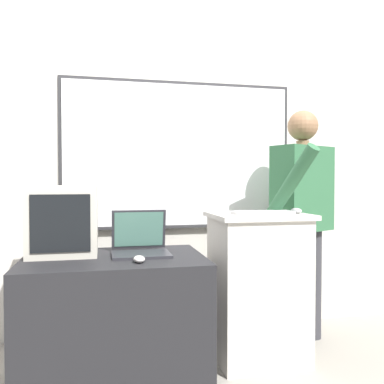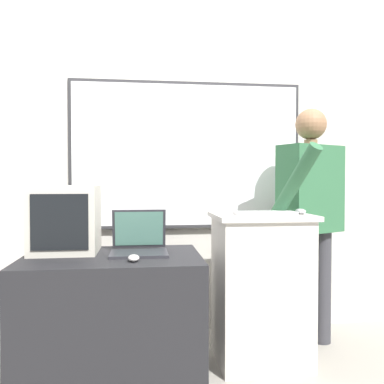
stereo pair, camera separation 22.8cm
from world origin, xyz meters
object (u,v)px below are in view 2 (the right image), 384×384
object	(u,v)px
crt_monitor	(66,219)
person_presenter	(311,209)
wireless_keyboard	(265,213)
computer_mouse_by_laptop	(134,258)
laptop	(139,241)
lectern_podium	(261,287)
computer_mouse_by_keyboard	(300,211)
side_desk	(113,320)

from	to	relation	value
crt_monitor	person_presenter	bearing A→B (deg)	7.84
wireless_keyboard	computer_mouse_by_laptop	xyz separation A→B (m)	(-0.80, -0.28, -0.21)
computer_mouse_by_laptop	crt_monitor	distance (m)	0.54
laptop	wireless_keyboard	bearing A→B (deg)	2.44
lectern_podium	crt_monitor	size ratio (longest dim) A/B	2.39
computer_mouse_by_laptop	computer_mouse_by_keyboard	bearing A→B (deg)	15.94
laptop	computer_mouse_by_keyboard	xyz separation A→B (m)	(1.01, 0.05, 0.16)
lectern_podium	person_presenter	world-z (taller)	person_presenter
computer_mouse_by_keyboard	crt_monitor	size ratio (longest dim) A/B	0.25
computer_mouse_by_laptop	crt_monitor	xyz separation A→B (m)	(-0.40, 0.31, 0.18)
lectern_podium	computer_mouse_by_keyboard	size ratio (longest dim) A/B	9.46
lectern_podium	computer_mouse_by_laptop	distance (m)	0.91
person_presenter	computer_mouse_by_laptop	world-z (taller)	person_presenter
side_desk	person_presenter	world-z (taller)	person_presenter
person_presenter	laptop	world-z (taller)	person_presenter
laptop	computer_mouse_by_laptop	size ratio (longest dim) A/B	3.27
laptop	computer_mouse_by_laptop	world-z (taller)	laptop
side_desk	crt_monitor	size ratio (longest dim) A/B	2.52
wireless_keyboard	computer_mouse_by_keyboard	xyz separation A→B (m)	(0.24, 0.01, 0.01)
wireless_keyboard	side_desk	bearing A→B (deg)	-173.34
computer_mouse_by_laptop	side_desk	bearing A→B (deg)	125.01
computer_mouse_by_laptop	computer_mouse_by_keyboard	size ratio (longest dim) A/B	1.00
lectern_podium	laptop	bearing A→B (deg)	-172.78
wireless_keyboard	computer_mouse_by_keyboard	size ratio (longest dim) A/B	3.82
side_desk	laptop	xyz separation A→B (m)	(0.15, 0.07, 0.43)
wireless_keyboard	computer_mouse_by_laptop	world-z (taller)	wireless_keyboard
crt_monitor	lectern_podium	bearing A→B (deg)	1.60
wireless_keyboard	crt_monitor	world-z (taller)	crt_monitor
wireless_keyboard	computer_mouse_by_laptop	distance (m)	0.87
person_presenter	laptop	size ratio (longest dim) A/B	5.06
wireless_keyboard	crt_monitor	distance (m)	1.20
computer_mouse_by_keyboard	crt_monitor	world-z (taller)	crt_monitor
laptop	computer_mouse_by_keyboard	distance (m)	1.02
laptop	wireless_keyboard	xyz separation A→B (m)	(0.77, 0.03, 0.16)
lectern_podium	computer_mouse_by_keyboard	xyz separation A→B (m)	(0.24, -0.05, 0.49)
laptop	computer_mouse_by_laptop	xyz separation A→B (m)	(-0.03, -0.25, -0.05)
lectern_podium	person_presenter	bearing A→B (deg)	24.56
side_desk	crt_monitor	world-z (taller)	crt_monitor
computer_mouse_by_keyboard	laptop	bearing A→B (deg)	-177.44
person_presenter	computer_mouse_by_laptop	xyz separation A→B (m)	(-1.21, -0.54, -0.21)
person_presenter	computer_mouse_by_laptop	bearing A→B (deg)	179.22
lectern_podium	computer_mouse_by_laptop	bearing A→B (deg)	-156.35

